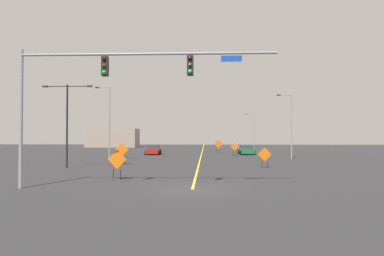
{
  "coord_description": "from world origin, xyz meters",
  "views": [
    {
      "loc": [
        0.74,
        -18.44,
        2.88
      ],
      "look_at": [
        -1.18,
        28.03,
        3.77
      ],
      "focal_mm": 32.78,
      "sensor_mm": 36.0,
      "label": 1
    }
  ],
  "objects_px": {
    "construction_sign_right_lane": "(117,161)",
    "street_lamp_near_left": "(290,123)",
    "construction_sign_median_near": "(218,145)",
    "construction_sign_left_shoulder": "(235,147)",
    "street_lamp_near_right": "(253,129)",
    "street_lamp_mid_left": "(67,117)",
    "traffic_signal_assembly": "(105,80)",
    "car_green_approaching": "(246,150)",
    "car_red_near": "(153,150)",
    "street_lamp_far_left": "(108,120)",
    "construction_sign_left_lane": "(122,151)",
    "construction_sign_right_shoulder": "(265,155)"
  },
  "relations": [
    {
      "from": "street_lamp_near_right",
      "to": "construction_sign_right_shoulder",
      "type": "bearing_deg",
      "value": -96.39
    },
    {
      "from": "street_lamp_near_right",
      "to": "construction_sign_left_lane",
      "type": "height_order",
      "value": "street_lamp_near_right"
    },
    {
      "from": "street_lamp_mid_left",
      "to": "car_red_near",
      "type": "xyz_separation_m",
      "value": [
        4.45,
        20.85,
        -3.76
      ]
    },
    {
      "from": "street_lamp_mid_left",
      "to": "construction_sign_median_near",
      "type": "height_order",
      "value": "street_lamp_mid_left"
    },
    {
      "from": "construction_sign_median_near",
      "to": "construction_sign_left_shoulder",
      "type": "distance_m",
      "value": 7.34
    },
    {
      "from": "construction_sign_left_lane",
      "to": "construction_sign_left_shoulder",
      "type": "relative_size",
      "value": 1.12
    },
    {
      "from": "traffic_signal_assembly",
      "to": "construction_sign_median_near",
      "type": "bearing_deg",
      "value": 78.35
    },
    {
      "from": "construction_sign_median_near",
      "to": "street_lamp_near_left",
      "type": "bearing_deg",
      "value": -55.62
    },
    {
      "from": "street_lamp_near_right",
      "to": "construction_sign_left_lane",
      "type": "distance_m",
      "value": 48.5
    },
    {
      "from": "street_lamp_near_right",
      "to": "construction_sign_median_near",
      "type": "bearing_deg",
      "value": -109.2
    },
    {
      "from": "construction_sign_right_shoulder",
      "to": "car_green_approaching",
      "type": "bearing_deg",
      "value": 87.88
    },
    {
      "from": "street_lamp_mid_left",
      "to": "construction_sign_left_lane",
      "type": "relative_size",
      "value": 3.49
    },
    {
      "from": "traffic_signal_assembly",
      "to": "construction_sign_right_lane",
      "type": "bearing_deg",
      "value": 94.08
    },
    {
      "from": "car_green_approaching",
      "to": "street_lamp_far_left",
      "type": "bearing_deg",
      "value": -142.89
    },
    {
      "from": "street_lamp_near_right",
      "to": "street_lamp_near_left",
      "type": "bearing_deg",
      "value": -90.73
    },
    {
      "from": "construction_sign_left_lane",
      "to": "construction_sign_median_near",
      "type": "distance_m",
      "value": 22.47
    },
    {
      "from": "street_lamp_mid_left",
      "to": "construction_sign_right_lane",
      "type": "xyz_separation_m",
      "value": [
        6.54,
        -8.1,
        -3.23
      ]
    },
    {
      "from": "street_lamp_far_left",
      "to": "construction_sign_left_lane",
      "type": "relative_size",
      "value": 4.0
    },
    {
      "from": "street_lamp_far_left",
      "to": "construction_sign_right_lane",
      "type": "distance_m",
      "value": 17.75
    },
    {
      "from": "construction_sign_left_lane",
      "to": "street_lamp_near_right",
      "type": "bearing_deg",
      "value": 67.45
    },
    {
      "from": "street_lamp_near_left",
      "to": "street_lamp_near_right",
      "type": "height_order",
      "value": "street_lamp_near_left"
    },
    {
      "from": "street_lamp_mid_left",
      "to": "construction_sign_left_shoulder",
      "type": "height_order",
      "value": "street_lamp_mid_left"
    },
    {
      "from": "street_lamp_near_left",
      "to": "construction_sign_right_lane",
      "type": "relative_size",
      "value": 4.0
    },
    {
      "from": "street_lamp_near_left",
      "to": "street_lamp_near_right",
      "type": "distance_m",
      "value": 36.43
    },
    {
      "from": "street_lamp_far_left",
      "to": "street_lamp_near_left",
      "type": "bearing_deg",
      "value": 8.34
    },
    {
      "from": "traffic_signal_assembly",
      "to": "street_lamp_far_left",
      "type": "distance_m",
      "value": 21.12
    },
    {
      "from": "street_lamp_near_right",
      "to": "construction_sign_right_lane",
      "type": "distance_m",
      "value": 58.44
    },
    {
      "from": "construction_sign_left_shoulder",
      "to": "construction_sign_right_shoulder",
      "type": "distance_m",
      "value": 15.99
    },
    {
      "from": "street_lamp_mid_left",
      "to": "car_red_near",
      "type": "bearing_deg",
      "value": 77.96
    },
    {
      "from": "street_lamp_near_left",
      "to": "street_lamp_mid_left",
      "type": "bearing_deg",
      "value": -152.44
    },
    {
      "from": "construction_sign_left_shoulder",
      "to": "car_green_approaching",
      "type": "height_order",
      "value": "construction_sign_left_shoulder"
    },
    {
      "from": "construction_sign_left_lane",
      "to": "construction_sign_median_near",
      "type": "xyz_separation_m",
      "value": [
        10.0,
        20.12,
        0.04
      ]
    },
    {
      "from": "construction_sign_left_lane",
      "to": "construction_sign_right_lane",
      "type": "height_order",
      "value": "construction_sign_left_lane"
    },
    {
      "from": "traffic_signal_assembly",
      "to": "construction_sign_left_shoulder",
      "type": "height_order",
      "value": "traffic_signal_assembly"
    },
    {
      "from": "street_lamp_near_left",
      "to": "car_red_near",
      "type": "bearing_deg",
      "value": 152.38
    },
    {
      "from": "street_lamp_mid_left",
      "to": "car_red_near",
      "type": "relative_size",
      "value": 1.77
    },
    {
      "from": "traffic_signal_assembly",
      "to": "car_green_approaching",
      "type": "xyz_separation_m",
      "value": [
        11.27,
        33.06,
        -5.11
      ]
    },
    {
      "from": "construction_sign_median_near",
      "to": "construction_sign_left_shoulder",
      "type": "bearing_deg",
      "value": -74.72
    },
    {
      "from": "street_lamp_near_left",
      "to": "construction_sign_left_lane",
      "type": "bearing_deg",
      "value": -155.42
    },
    {
      "from": "construction_sign_right_lane",
      "to": "car_green_approaching",
      "type": "distance_m",
      "value": 31.52
    },
    {
      "from": "construction_sign_left_shoulder",
      "to": "street_lamp_mid_left",
      "type": "bearing_deg",
      "value": -134.43
    },
    {
      "from": "street_lamp_far_left",
      "to": "construction_sign_right_shoulder",
      "type": "bearing_deg",
      "value": -26.86
    },
    {
      "from": "street_lamp_near_right",
      "to": "street_lamp_far_left",
      "type": "distance_m",
      "value": 44.9
    },
    {
      "from": "construction_sign_left_shoulder",
      "to": "street_lamp_near_left",
      "type": "bearing_deg",
      "value": -37.64
    },
    {
      "from": "car_green_approaching",
      "to": "construction_sign_median_near",
      "type": "bearing_deg",
      "value": 151.39
    },
    {
      "from": "traffic_signal_assembly",
      "to": "car_green_approaching",
      "type": "distance_m",
      "value": 35.3
    },
    {
      "from": "construction_sign_left_lane",
      "to": "street_lamp_near_left",
      "type": "bearing_deg",
      "value": 24.58
    },
    {
      "from": "construction_sign_left_shoulder",
      "to": "car_red_near",
      "type": "height_order",
      "value": "construction_sign_left_shoulder"
    },
    {
      "from": "construction_sign_right_lane",
      "to": "street_lamp_near_left",
      "type": "bearing_deg",
      "value": 51.53
    },
    {
      "from": "construction_sign_median_near",
      "to": "car_red_near",
      "type": "bearing_deg",
      "value": -165.09
    }
  ]
}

